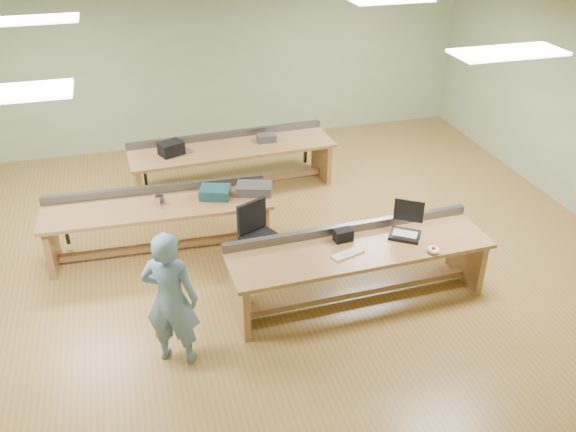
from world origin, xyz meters
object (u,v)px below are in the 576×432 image
object	(u,v)px
workbench_front	(358,259)
laptop_base	(405,235)
workbench_mid	(159,216)
parts_bin_grey	(254,189)
workbench_back	(232,156)
camera_bag	(343,235)
drinks_can	(158,203)
parts_bin_teal	(215,192)
person	(171,299)
task_chair	(260,248)
mug	(160,199)

from	to	relation	value
workbench_front	laptop_base	distance (m)	0.65
workbench_mid	parts_bin_grey	world-z (taller)	parts_bin_grey
workbench_back	camera_bag	world-z (taller)	camera_bag
parts_bin_grey	drinks_can	bearing A→B (deg)	-178.11
workbench_mid	camera_bag	world-z (taller)	camera_bag
laptop_base	parts_bin_teal	world-z (taller)	parts_bin_teal
person	task_chair	bearing A→B (deg)	-109.35
task_chair	mug	size ratio (longest dim) A/B	7.49
person	camera_bag	bearing A→B (deg)	-139.38
workbench_front	parts_bin_teal	bearing A→B (deg)	128.81
drinks_can	person	bearing A→B (deg)	-91.55
drinks_can	parts_bin_teal	bearing A→B (deg)	5.29
workbench_back	mug	world-z (taller)	workbench_back
camera_bag	parts_bin_teal	xyz separation A→B (m)	(-1.30, 1.52, -0.00)
workbench_back	parts_bin_teal	world-z (taller)	parts_bin_teal
camera_bag	parts_bin_grey	xyz separation A→B (m)	(-0.76, 1.49, -0.01)
workbench_mid	mug	xyz separation A→B (m)	(0.04, 0.02, 0.24)
workbench_front	workbench_back	xyz separation A→B (m)	(-0.89, 3.35, 0.00)
workbench_back	person	world-z (taller)	person
workbench_back	parts_bin_teal	xyz separation A→B (m)	(-0.55, -1.66, 0.25)
task_chair	parts_bin_grey	xyz separation A→B (m)	(0.11, 0.78, 0.46)
camera_bag	workbench_mid	bearing A→B (deg)	138.51
laptop_base	workbench_mid	bearing A→B (deg)	-175.90
camera_bag	workbench_back	bearing A→B (deg)	98.17
workbench_mid	mug	bearing A→B (deg)	31.79
task_chair	parts_bin_teal	bearing A→B (deg)	93.13
workbench_front	workbench_mid	world-z (taller)	same
drinks_can	workbench_back	bearing A→B (deg)	52.38
workbench_front	task_chair	distance (m)	1.36
person	mug	bearing A→B (deg)	-69.01
workbench_front	task_chair	size ratio (longest dim) A/B	3.32
workbench_mid	person	bearing A→B (deg)	-88.93
parts_bin_grey	mug	bearing A→B (deg)	176.68
parts_bin_teal	mug	world-z (taller)	parts_bin_teal
laptop_base	parts_bin_grey	xyz separation A→B (m)	(-1.51, 1.61, 0.05)
parts_bin_teal	workbench_mid	bearing A→B (deg)	178.37
workbench_back	task_chair	world-z (taller)	task_chair
parts_bin_grey	task_chair	bearing A→B (deg)	-98.19
person	task_chair	size ratio (longest dim) A/B	1.66
person	parts_bin_teal	world-z (taller)	person
laptop_base	camera_bag	distance (m)	0.77
mug	person	bearing A→B (deg)	-92.37
workbench_back	task_chair	bearing A→B (deg)	-95.48
workbench_back	laptop_base	bearing A→B (deg)	-68.12
task_chair	parts_bin_grey	bearing A→B (deg)	56.95
laptop_base	camera_bag	bearing A→B (deg)	-154.66
workbench_front	person	size ratio (longest dim) A/B	2.00
task_chair	mug	bearing A→B (deg)	119.02
person	task_chair	xyz separation A→B (m)	(1.27, 1.37, -0.45)
parts_bin_teal	parts_bin_grey	size ratio (longest dim) A/B	0.83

